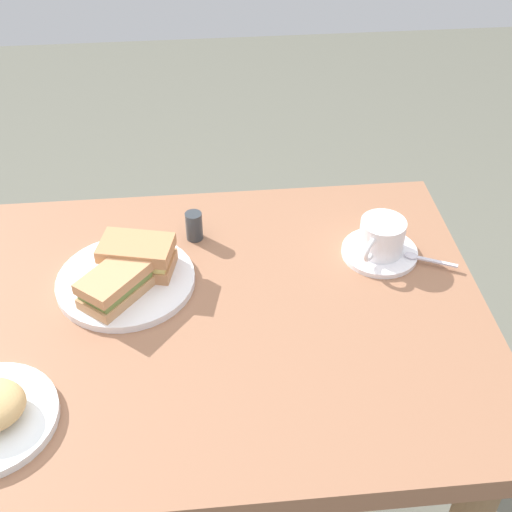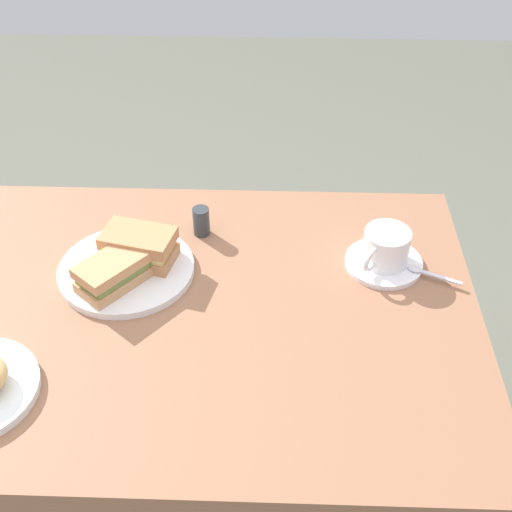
# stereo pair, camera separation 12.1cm
# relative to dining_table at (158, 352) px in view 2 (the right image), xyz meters

# --- Properties ---
(dining_table) EXTENTS (1.12, 0.71, 0.74)m
(dining_table) POSITION_rel_dining_table_xyz_m (0.00, 0.00, 0.00)
(dining_table) COLOR #956347
(dining_table) RESTS_ON ground_plane
(sandwich_plate) EXTENTS (0.24, 0.24, 0.01)m
(sandwich_plate) POSITION_rel_dining_table_xyz_m (-0.06, 0.09, 0.12)
(sandwich_plate) COLOR white
(sandwich_plate) RESTS_ON dining_table
(sandwich_front) EXTENTS (0.14, 0.10, 0.06)m
(sandwich_front) POSITION_rel_dining_table_xyz_m (-0.04, 0.11, 0.16)
(sandwich_front) COLOR #B97D52
(sandwich_front) RESTS_ON sandwich_plate
(sandwich_back) EXTENTS (0.13, 0.14, 0.05)m
(sandwich_back) POSITION_rel_dining_table_xyz_m (-0.07, 0.04, 0.15)
(sandwich_back) COLOR tan
(sandwich_back) RESTS_ON sandwich_plate
(coffee_saucer) EXTENTS (0.14, 0.14, 0.01)m
(coffee_saucer) POSITION_rel_dining_table_xyz_m (0.41, 0.12, 0.12)
(coffee_saucer) COLOR white
(coffee_saucer) RESTS_ON dining_table
(coffee_cup) EXTENTS (0.09, 0.10, 0.07)m
(coffee_cup) POSITION_rel_dining_table_xyz_m (0.41, 0.12, 0.16)
(coffee_cup) COLOR white
(coffee_cup) RESTS_ON coffee_saucer
(spoon) EXTENTS (0.09, 0.05, 0.01)m
(spoon) POSITION_rel_dining_table_xyz_m (0.48, 0.09, 0.13)
(spoon) COLOR silver
(spoon) RESTS_ON coffee_saucer
(salt_shaker) EXTENTS (0.03, 0.03, 0.06)m
(salt_shaker) POSITION_rel_dining_table_xyz_m (0.07, 0.21, 0.14)
(salt_shaker) COLOR #33383D
(salt_shaker) RESTS_ON dining_table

